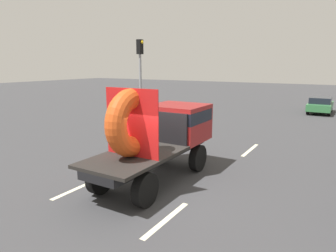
# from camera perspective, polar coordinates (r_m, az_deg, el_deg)

# --- Properties ---
(ground_plane) EXTENTS (120.00, 120.00, 0.00)m
(ground_plane) POSITION_cam_1_polar(r_m,az_deg,el_deg) (9.90, -3.39, -11.76)
(ground_plane) COLOR #38383A
(flatbed_truck) EXTENTS (2.02, 5.40, 3.25)m
(flatbed_truck) POSITION_cam_1_polar(r_m,az_deg,el_deg) (10.48, -1.07, -0.92)
(flatbed_truck) COLOR black
(flatbed_truck) RESTS_ON ground_plane
(distant_sedan) EXTENTS (1.74, 4.06, 1.32)m
(distant_sedan) POSITION_cam_1_polar(r_m,az_deg,el_deg) (27.77, 26.93, 3.67)
(distant_sedan) COLOR black
(distant_sedan) RESTS_ON ground_plane
(traffic_light) EXTENTS (0.42, 0.36, 5.47)m
(traffic_light) POSITION_cam_1_polar(r_m,az_deg,el_deg) (19.66, -5.27, 10.56)
(traffic_light) COLOR gray
(traffic_light) RESTS_ON ground_plane
(lane_dash_left_near) EXTENTS (0.16, 2.39, 0.01)m
(lane_dash_left_near) POSITION_cam_1_polar(r_m,az_deg,el_deg) (10.44, -16.06, -10.94)
(lane_dash_left_near) COLOR beige
(lane_dash_left_near) RESTS_ON ground_plane
(lane_dash_left_far) EXTENTS (0.16, 2.40, 0.01)m
(lane_dash_left_far) POSITION_cam_1_polar(r_m,az_deg,el_deg) (16.61, 4.46, -2.10)
(lane_dash_left_far) COLOR beige
(lane_dash_left_far) RESTS_ON ground_plane
(lane_dash_right_near) EXTENTS (0.16, 2.14, 0.01)m
(lane_dash_right_near) POSITION_cam_1_polar(r_m,az_deg,el_deg) (8.10, -0.32, -17.33)
(lane_dash_right_near) COLOR beige
(lane_dash_right_near) RESTS_ON ground_plane
(lane_dash_right_far) EXTENTS (0.16, 2.34, 0.01)m
(lane_dash_right_far) POSITION_cam_1_polar(r_m,az_deg,el_deg) (14.61, 15.31, -4.41)
(lane_dash_right_far) COLOR beige
(lane_dash_right_far) RESTS_ON ground_plane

